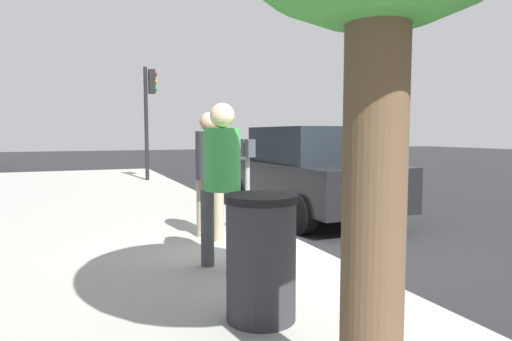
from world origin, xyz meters
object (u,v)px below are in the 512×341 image
at_px(parking_meter, 248,166).
at_px(parked_sedan_near, 307,171).
at_px(pedestrian_bystander, 223,171).
at_px(trash_bin, 261,257).
at_px(traffic_signal, 149,104).
at_px(pedestrian_at_meter, 210,164).

relative_size(parking_meter, parked_sedan_near, 0.32).
bearing_deg(parking_meter, parked_sedan_near, -49.57).
xyz_separation_m(parking_meter, pedestrian_bystander, (-1.51, 0.88, 0.07)).
bearing_deg(trash_bin, traffic_signal, -4.49).
height_order(parking_meter, pedestrian_bystander, pedestrian_bystander).
distance_m(pedestrian_bystander, trash_bin, 1.53).
height_order(parked_sedan_near, trash_bin, parked_sedan_near).
distance_m(parked_sedan_near, traffic_signal, 7.28).
distance_m(parking_meter, trash_bin, 3.13).
height_order(parking_meter, traffic_signal, traffic_signal).
bearing_deg(pedestrian_at_meter, parking_meter, -10.40).
bearing_deg(parking_meter, pedestrian_at_meter, 100.80).
relative_size(parked_sedan_near, trash_bin, 4.40).
height_order(parking_meter, parked_sedan_near, parked_sedan_near).
bearing_deg(traffic_signal, trash_bin, 175.51).
relative_size(pedestrian_bystander, trash_bin, 1.81).
height_order(parked_sedan_near, traffic_signal, traffic_signal).
bearing_deg(trash_bin, parking_meter, -19.17).
bearing_deg(pedestrian_at_meter, traffic_signal, 65.47).
xyz_separation_m(parking_meter, parked_sedan_near, (1.60, -1.87, -0.27)).
height_order(pedestrian_at_meter, parked_sedan_near, pedestrian_at_meter).
relative_size(pedestrian_at_meter, parked_sedan_near, 0.40).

